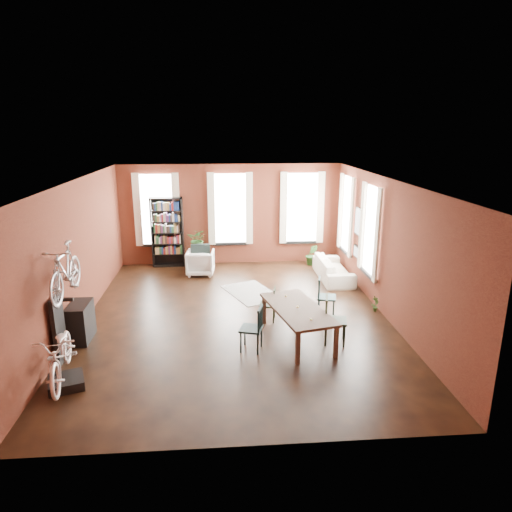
{
  "coord_description": "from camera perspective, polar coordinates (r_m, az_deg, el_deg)",
  "views": [
    {
      "loc": [
        -0.32,
        -9.92,
        4.33
      ],
      "look_at": [
        0.51,
        0.6,
        1.32
      ],
      "focal_mm": 32.0,
      "sensor_mm": 36.0,
      "label": 1
    }
  ],
  "objects": [
    {
      "name": "plant_stand",
      "position": [
        14.58,
        -7.06,
        -0.29
      ],
      "size": [
        0.37,
        0.37,
        0.57
      ],
      "primitive_type": "cube",
      "rotation": [
        0.0,
        0.0,
        0.35
      ],
      "color": "black",
      "rests_on": "ground"
    },
    {
      "name": "bookshelf",
      "position": [
        14.68,
        -11.0,
        2.93
      ],
      "size": [
        1.0,
        0.32,
        2.2
      ],
      "primitive_type": "cube",
      "color": "black",
      "rests_on": "ground"
    },
    {
      "name": "white_armchair",
      "position": [
        13.82,
        -6.96,
        -0.67
      ],
      "size": [
        0.85,
        0.8,
        0.81
      ],
      "primitive_type": "imported",
      "rotation": [
        0.0,
        0.0,
        3.06
      ],
      "color": "silver",
      "rests_on": "ground"
    },
    {
      "name": "striped_rug",
      "position": [
        12.33,
        -0.58,
        -4.59
      ],
      "size": [
        1.68,
        2.03,
        0.01
      ],
      "primitive_type": "cube",
      "rotation": [
        0.0,
        0.0,
        0.4
      ],
      "color": "black",
      "rests_on": "ground"
    },
    {
      "name": "plant_by_sofa",
      "position": [
        14.83,
        6.94,
        -0.54
      ],
      "size": [
        0.43,
        0.71,
        0.3
      ],
      "primitive_type": "imported",
      "rotation": [
        0.0,
        0.0,
        -0.08
      ],
      "color": "#265221",
      "rests_on": "ground"
    },
    {
      "name": "bicycle_hung",
      "position": [
        8.87,
        -22.96,
        0.29
      ],
      "size": [
        0.47,
        1.0,
        1.66
      ],
      "primitive_type": "imported",
      "color": "#A5A8AD",
      "rests_on": "bike_wall_rack"
    },
    {
      "name": "dining_chair_c",
      "position": [
        9.58,
        9.9,
        -7.93
      ],
      "size": [
        0.55,
        0.55,
        0.99
      ],
      "primitive_type": "cube",
      "rotation": [
        0.0,
        0.0,
        1.34
      ],
      "color": "black",
      "rests_on": "ground"
    },
    {
      "name": "dining_chair_b",
      "position": [
        10.51,
        1.46,
        -6.06
      ],
      "size": [
        0.42,
        0.42,
        0.79
      ],
      "primitive_type": "cube",
      "rotation": [
        0.0,
        0.0,
        -1.75
      ],
      "color": "black",
      "rests_on": "ground"
    },
    {
      "name": "plant_on_stand",
      "position": [
        14.42,
        -7.27,
        1.78
      ],
      "size": [
        0.75,
        0.8,
        0.53
      ],
      "primitive_type": "imported",
      "rotation": [
        0.0,
        0.0,
        -0.24
      ],
      "color": "#2B5C25",
      "rests_on": "plant_stand"
    },
    {
      "name": "console_table",
      "position": [
        10.27,
        -21.08,
        -7.7
      ],
      "size": [
        0.4,
        0.8,
        0.8
      ],
      "primitive_type": "cube",
      "color": "black",
      "rests_on": "ground"
    },
    {
      "name": "plant_small",
      "position": [
        11.49,
        14.66,
        -6.38
      ],
      "size": [
        0.39,
        0.43,
        0.14
      ],
      "primitive_type": "imported",
      "rotation": [
        0.0,
        0.0,
        0.63
      ],
      "color": "#316026",
      "rests_on": "ground"
    },
    {
      "name": "dining_chair_d",
      "position": [
        10.88,
        8.81,
        -5.09
      ],
      "size": [
        0.52,
        0.52,
        0.92
      ],
      "primitive_type": "cube",
      "rotation": [
        0.0,
        0.0,
        1.32
      ],
      "color": "#1C3C3E",
      "rests_on": "ground"
    },
    {
      "name": "room",
      "position": [
        10.78,
        -1.41,
        4.18
      ],
      "size": [
        9.0,
        9.04,
        3.22
      ],
      "color": "black",
      "rests_on": "ground"
    },
    {
      "name": "bicycle_floor",
      "position": [
        8.34,
        -23.47,
        -8.63
      ],
      "size": [
        0.76,
        1.02,
        1.77
      ],
      "primitive_type": "imported",
      "rotation": [
        0.0,
        0.0,
        0.16
      ],
      "color": "white",
      "rests_on": "bike_trainer"
    },
    {
      "name": "bike_trainer",
      "position": [
        8.78,
        -22.64,
        -14.36
      ],
      "size": [
        0.73,
        0.73,
        0.17
      ],
      "primitive_type": "cube",
      "rotation": [
        0.0,
        0.0,
        0.34
      ],
      "color": "black",
      "rests_on": "ground"
    },
    {
      "name": "dining_chair_a",
      "position": [
        9.16,
        -0.61,
        -9.05
      ],
      "size": [
        0.53,
        0.53,
        0.92
      ],
      "primitive_type": "cube",
      "rotation": [
        0.0,
        0.0,
        -1.87
      ],
      "color": "#162F32",
      "rests_on": "ground"
    },
    {
      "name": "dining_table",
      "position": [
        9.67,
        5.16,
        -8.41
      ],
      "size": [
        1.41,
        2.26,
        0.71
      ],
      "primitive_type": "cube",
      "rotation": [
        0.0,
        0.0,
        0.24
      ],
      "color": "brown",
      "rests_on": "ground"
    },
    {
      "name": "bike_wall_rack",
      "position": [
        9.43,
        -23.43,
        -8.44
      ],
      "size": [
        0.16,
        0.6,
        1.3
      ],
      "primitive_type": "cube",
      "color": "black",
      "rests_on": "ground"
    },
    {
      "name": "cream_sofa",
      "position": [
        13.52,
        9.67,
        -1.16
      ],
      "size": [
        0.61,
        2.08,
        0.81
      ],
      "primitive_type": "imported",
      "rotation": [
        0.0,
        0.0,
        1.57
      ],
      "color": "beige",
      "rests_on": "ground"
    }
  ]
}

